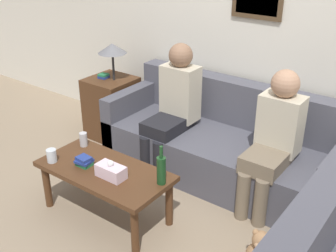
{
  "coord_description": "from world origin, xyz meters",
  "views": [
    {
      "loc": [
        1.64,
        -2.58,
        2.17
      ],
      "look_at": [
        -0.22,
        -0.07,
        0.67
      ],
      "focal_mm": 45.0,
      "sensor_mm": 36.0,
      "label": 1
    }
  ],
  "objects_px": {
    "drinking_glass": "(52,156)",
    "person_right": "(274,136)",
    "wine_bottle": "(161,170)",
    "person_left": "(174,104)",
    "couch_main": "(225,146)",
    "coffee_table": "(105,176)"
  },
  "relations": [
    {
      "from": "drinking_glass",
      "to": "person_right",
      "type": "xyz_separation_m",
      "value": [
        1.4,
        1.11,
        0.14
      ]
    },
    {
      "from": "wine_bottle",
      "to": "person_left",
      "type": "height_order",
      "value": "person_left"
    },
    {
      "from": "couch_main",
      "to": "wine_bottle",
      "type": "distance_m",
      "value": 1.06
    },
    {
      "from": "couch_main",
      "to": "person_right",
      "type": "distance_m",
      "value": 0.67
    },
    {
      "from": "wine_bottle",
      "to": "person_right",
      "type": "xyz_separation_m",
      "value": [
        0.5,
        0.83,
        0.08
      ]
    },
    {
      "from": "coffee_table",
      "to": "drinking_glass",
      "type": "relative_size",
      "value": 10.02
    },
    {
      "from": "person_right",
      "to": "drinking_glass",
      "type": "bearing_deg",
      "value": -141.54
    },
    {
      "from": "coffee_table",
      "to": "drinking_glass",
      "type": "height_order",
      "value": "drinking_glass"
    },
    {
      "from": "coffee_table",
      "to": "wine_bottle",
      "type": "relative_size",
      "value": 3.5
    },
    {
      "from": "couch_main",
      "to": "person_left",
      "type": "distance_m",
      "value": 0.62
    },
    {
      "from": "couch_main",
      "to": "person_left",
      "type": "height_order",
      "value": "person_left"
    },
    {
      "from": "coffee_table",
      "to": "person_left",
      "type": "height_order",
      "value": "person_left"
    },
    {
      "from": "coffee_table",
      "to": "wine_bottle",
      "type": "xyz_separation_m",
      "value": [
        0.48,
        0.11,
        0.18
      ]
    },
    {
      "from": "drinking_glass",
      "to": "person_left",
      "type": "xyz_separation_m",
      "value": [
        0.38,
        1.14,
        0.16
      ]
    },
    {
      "from": "drinking_glass",
      "to": "person_right",
      "type": "bearing_deg",
      "value": 38.46
    },
    {
      "from": "coffee_table",
      "to": "wine_bottle",
      "type": "bearing_deg",
      "value": 12.46
    },
    {
      "from": "person_right",
      "to": "couch_main",
      "type": "bearing_deg",
      "value": 159.93
    },
    {
      "from": "person_right",
      "to": "wine_bottle",
      "type": "bearing_deg",
      "value": -120.89
    },
    {
      "from": "coffee_table",
      "to": "wine_bottle",
      "type": "distance_m",
      "value": 0.53
    },
    {
      "from": "coffee_table",
      "to": "person_right",
      "type": "bearing_deg",
      "value": 43.78
    },
    {
      "from": "wine_bottle",
      "to": "drinking_glass",
      "type": "relative_size",
      "value": 2.86
    },
    {
      "from": "drinking_glass",
      "to": "person_left",
      "type": "bearing_deg",
      "value": 71.7
    }
  ]
}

